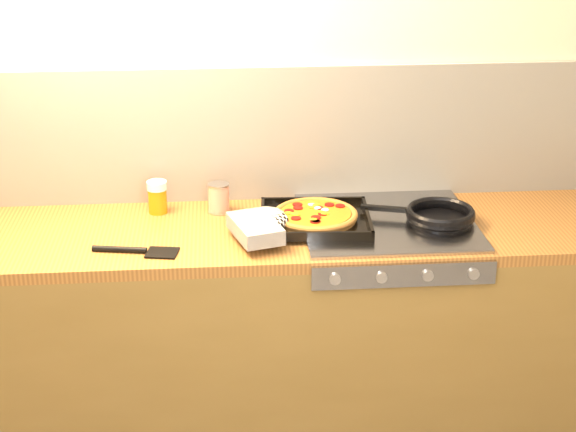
{
  "coord_description": "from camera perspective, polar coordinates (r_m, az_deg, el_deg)",
  "views": [
    {
      "loc": [
        -0.14,
        -1.71,
        2.1
      ],
      "look_at": [
        0.1,
        1.08,
        0.95
      ],
      "focal_mm": 55.0,
      "sensor_mm": 36.0,
      "label": 1
    }
  ],
  "objects": [
    {
      "name": "black_spatula",
      "position": [
        2.91,
        -9.73,
        -2.23
      ],
      "size": [
        0.29,
        0.1,
        0.02
      ],
      "color": "black",
      "rests_on": "counter_run"
    },
    {
      "name": "juice_glass",
      "position": [
        3.2,
        -8.44,
        1.24
      ],
      "size": [
        0.09,
        0.09,
        0.12
      ],
      "color": "orange",
      "rests_on": "counter_run"
    },
    {
      "name": "stovetop",
      "position": [
        3.11,
        6.41,
        -0.42
      ],
      "size": [
        0.6,
        0.56,
        0.02
      ],
      "primitive_type": "cube",
      "color": "gray",
      "rests_on": "counter_run"
    },
    {
      "name": "wooden_spoon",
      "position": [
        3.25,
        2.1,
        0.84
      ],
      "size": [
        0.3,
        0.11,
        0.02
      ],
      "color": "#B4714C",
      "rests_on": "counter_run"
    },
    {
      "name": "frying_pan",
      "position": [
        3.11,
        9.72,
        0.06
      ],
      "size": [
        0.42,
        0.3,
        0.04
      ],
      "color": "black",
      "rests_on": "stovetop"
    },
    {
      "name": "room_shell",
      "position": [
        3.24,
        -2.23,
        5.28
      ],
      "size": [
        3.2,
        3.2,
        3.2
      ],
      "color": "white",
      "rests_on": "ground"
    },
    {
      "name": "pizza_on_tray",
      "position": [
        3.02,
        0.69,
        -0.18
      ],
      "size": [
        0.51,
        0.43,
        0.06
      ],
      "color": "black",
      "rests_on": "stovetop"
    },
    {
      "name": "counter_run",
      "position": [
        3.26,
        -1.79,
        -8.08
      ],
      "size": [
        3.2,
        0.62,
        0.9
      ],
      "color": "brown",
      "rests_on": "ground"
    },
    {
      "name": "tomato_can",
      "position": [
        3.18,
        -4.5,
        1.16
      ],
      "size": [
        0.1,
        0.1,
        0.11
      ],
      "color": "maroon",
      "rests_on": "counter_run"
    }
  ]
}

